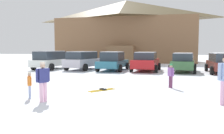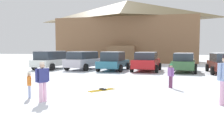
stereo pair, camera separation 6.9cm
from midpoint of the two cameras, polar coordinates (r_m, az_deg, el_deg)
ground at (r=5.54m, az=-6.76°, el=-14.80°), size 160.00×160.00×0.00m
ski_lodge at (r=34.79m, az=4.01°, el=9.40°), size 21.08×11.23×9.52m
parked_white_suv at (r=21.63m, az=-15.52°, el=1.93°), size 2.18×4.49×1.74m
parked_silver_wagon at (r=20.47m, az=-7.38°, el=1.88°), size 2.50×4.51×1.70m
parked_teal_hatchback at (r=19.43m, az=0.51°, el=1.58°), size 2.31×4.57×1.69m
parked_red_sedan at (r=19.13m, az=9.11°, el=1.46°), size 2.42×4.49×1.66m
parked_green_coupe at (r=18.89m, az=18.35°, el=1.16°), size 2.42×4.19×1.60m
parked_maroon_van at (r=19.16m, az=27.24°, el=1.13°), size 2.31×4.75×1.61m
skier_teen_in_navy_coat at (r=8.04m, az=-17.48°, el=-3.10°), size 0.34×0.46×1.41m
skier_child_in_purple_jacket at (r=10.85m, az=15.29°, el=-1.87°), size 0.30×0.37×1.16m
skier_child_in_orange_jacket at (r=8.84m, az=-20.59°, el=-4.05°), size 0.25×0.32×0.99m
pair_of_skis at (r=9.96m, az=-2.40°, el=-5.97°), size 1.05×1.22×0.08m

